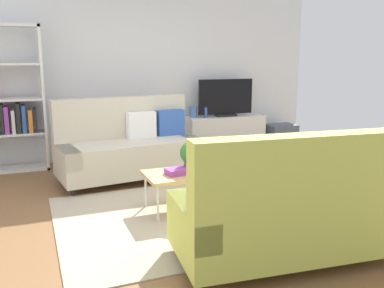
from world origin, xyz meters
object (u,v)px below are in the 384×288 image
(tv_console, at_px, (225,134))
(vase_0, at_px, (193,112))
(couch_green, at_px, (294,209))
(table_book_0, at_px, (177,173))
(tv, at_px, (226,98))
(bottle_0, at_px, (206,112))
(storage_trunk, at_px, (281,136))
(potted_plant, at_px, (192,155))
(coffee_table, at_px, (195,174))
(bookshelf, at_px, (3,105))
(couch_beige, at_px, (130,146))

(tv_console, xyz_separation_m, vase_0, (-0.58, 0.05, 0.41))
(couch_green, relative_size, vase_0, 10.45)
(table_book_0, bearing_deg, tv, 54.19)
(vase_0, bearing_deg, bottle_0, -24.48)
(storage_trunk, height_order, potted_plant, potted_plant)
(tv_console, xyz_separation_m, tv, (0.00, -0.02, 0.63))
(coffee_table, distance_m, storage_trunk, 3.52)
(tv_console, relative_size, bookshelf, 0.67)
(tv_console, bearing_deg, vase_0, 175.07)
(couch_beige, xyz_separation_m, bookshelf, (-1.59, 1.02, 0.52))
(couch_beige, xyz_separation_m, storage_trunk, (3.03, 0.90, -0.23))
(table_book_0, bearing_deg, couch_beige, 96.79)
(table_book_0, bearing_deg, vase_0, 64.82)
(couch_beige, relative_size, vase_0, 10.55)
(coffee_table, height_order, tv, tv)
(bookshelf, distance_m, vase_0, 2.95)
(bookshelf, distance_m, bottle_0, 3.15)
(tv, distance_m, bottle_0, 0.44)
(tv_console, height_order, tv, tv)
(couch_beige, xyz_separation_m, table_book_0, (0.17, -1.46, -0.01))
(table_book_0, bearing_deg, tv_console, 54.41)
(couch_green, bearing_deg, vase_0, 85.58)
(couch_green, xyz_separation_m, coffee_table, (-0.28, 1.42, -0.05))
(coffee_table, bearing_deg, couch_green, -78.84)
(couch_beige, distance_m, vase_0, 1.74)
(tv, distance_m, table_book_0, 3.05)
(storage_trunk, bearing_deg, vase_0, 174.90)
(bookshelf, bearing_deg, storage_trunk, -1.49)
(vase_0, xyz_separation_m, bottle_0, (0.20, -0.09, -0.01))
(table_book_0, distance_m, vase_0, 2.79)
(bookshelf, distance_m, storage_trunk, 4.69)
(couch_beige, bearing_deg, vase_0, -149.24)
(couch_beige, relative_size, bottle_0, 11.51)
(table_book_0, relative_size, bottle_0, 1.39)
(tv_console, distance_m, potted_plant, 2.88)
(tv_console, height_order, bookshelf, bookshelf)
(tv_console, xyz_separation_m, potted_plant, (-1.57, -2.40, 0.29))
(couch_green, bearing_deg, bookshelf, 125.86)
(coffee_table, height_order, bookshelf, bookshelf)
(couch_beige, height_order, couch_green, same)
(coffee_table, xyz_separation_m, tv, (1.54, 2.40, 0.56))
(bookshelf, xyz_separation_m, potted_plant, (1.95, -2.42, -0.37))
(bookshelf, relative_size, table_book_0, 8.75)
(couch_green, relative_size, coffee_table, 1.79)
(couch_green, bearing_deg, potted_plant, 107.64)
(tv_console, xyz_separation_m, storage_trunk, (1.10, -0.10, -0.10))
(storage_trunk, relative_size, bottle_0, 3.01)
(couch_green, bearing_deg, tv_console, 77.33)
(coffee_table, distance_m, vase_0, 2.68)
(couch_green, height_order, storage_trunk, couch_green)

